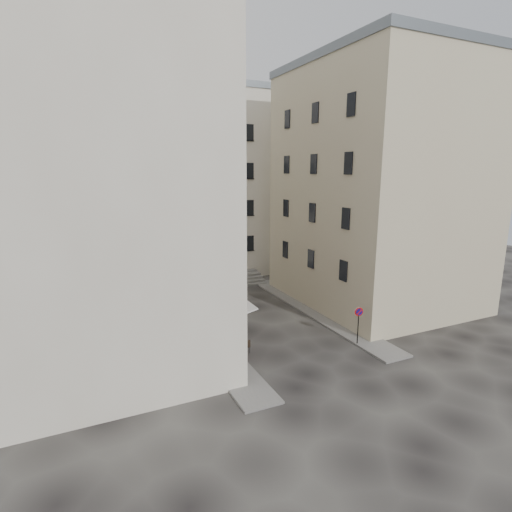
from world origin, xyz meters
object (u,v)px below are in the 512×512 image
bistro_table_b (235,337)px  pedestrian (240,312)px  bistro_table_a (240,347)px  no_parking_sign (359,319)px

bistro_table_b → pedestrian: bearing=61.8°
bistro_table_b → pedestrian: size_ratio=0.73×
bistro_table_a → pedestrian: pedestrian is taller
no_parking_sign → pedestrian: 8.11m
pedestrian → bistro_table_a: bearing=23.7°
bistro_table_a → bistro_table_b: size_ratio=0.87×
no_parking_sign → bistro_table_a: bearing=177.8°
bistro_table_a → bistro_table_b: (0.25, 1.38, 0.06)m
bistro_table_a → pedestrian: size_ratio=0.64×
bistro_table_b → pedestrian: 3.20m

